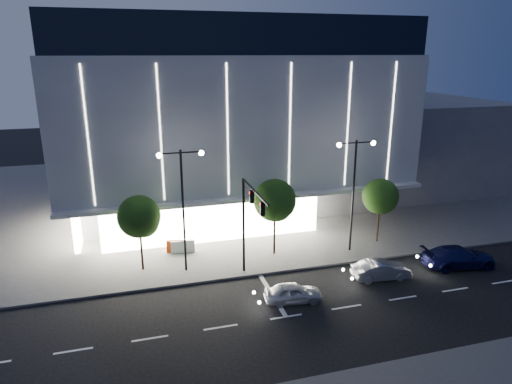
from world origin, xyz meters
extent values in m
plane|color=black|center=(0.00, 0.00, 0.00)|extent=(160.00, 160.00, 0.00)
cube|color=#474747|center=(5.00, 24.00, 0.07)|extent=(70.00, 40.00, 0.15)
cube|color=#4C4C51|center=(3.00, 24.00, 2.00)|extent=(28.00, 21.00, 4.00)
cube|color=gray|center=(3.00, 22.00, 9.50)|extent=(30.00, 25.00, 11.00)
cube|color=black|center=(3.00, 22.00, 16.50)|extent=(29.40, 24.50, 3.00)
cube|color=white|center=(0.00, 10.70, 2.00)|extent=(18.00, 0.40, 3.60)
cube|color=white|center=(-10.80, 16.00, 2.00)|extent=(0.40, 10.00, 3.60)
cube|color=gray|center=(3.00, 9.70, 4.10)|extent=(30.00, 2.00, 0.30)
cube|color=white|center=(3.00, 9.48, 9.50)|extent=(24.00, 0.06, 10.00)
cube|color=#4C4C51|center=(26.00, 24.00, 5.00)|extent=(16.00, 20.00, 10.00)
cylinder|color=black|center=(1.00, 4.80, 3.50)|extent=(0.18, 0.18, 7.00)
cylinder|color=black|center=(1.00, 1.90, 7.00)|extent=(0.14, 5.80, 0.14)
cube|color=black|center=(1.00, 2.60, 6.40)|extent=(0.28, 0.18, 0.85)
cube|color=black|center=(1.00, 0.20, 6.40)|extent=(0.28, 0.18, 0.85)
sphere|color=#FF0C0C|center=(0.88, 2.60, 6.70)|extent=(0.14, 0.14, 0.14)
cylinder|color=black|center=(-3.00, 6.00, 4.50)|extent=(0.16, 0.16, 9.00)
cylinder|color=black|center=(-3.70, 6.00, 8.80)|extent=(1.40, 0.10, 0.10)
cylinder|color=black|center=(-2.30, 6.00, 8.80)|extent=(1.40, 0.10, 0.10)
sphere|color=white|center=(-4.40, 6.00, 8.70)|extent=(0.36, 0.36, 0.36)
sphere|color=white|center=(-1.60, 6.00, 8.70)|extent=(0.36, 0.36, 0.36)
cylinder|color=black|center=(10.00, 6.00, 4.50)|extent=(0.16, 0.16, 9.00)
cylinder|color=black|center=(9.30, 6.00, 8.80)|extent=(1.40, 0.10, 0.10)
cylinder|color=black|center=(10.70, 6.00, 8.80)|extent=(1.40, 0.10, 0.10)
sphere|color=white|center=(8.60, 6.00, 8.70)|extent=(0.36, 0.36, 0.36)
sphere|color=white|center=(11.40, 6.00, 8.70)|extent=(0.36, 0.36, 0.36)
cylinder|color=black|center=(-6.00, 7.00, 1.89)|extent=(0.16, 0.16, 3.78)
sphere|color=#1A4011|center=(-6.00, 7.00, 4.21)|extent=(3.02, 3.02, 3.02)
sphere|color=#1A4011|center=(-5.70, 7.20, 3.67)|extent=(2.16, 2.16, 2.16)
sphere|color=#1A4011|center=(-6.25, 6.85, 3.89)|extent=(1.94, 1.94, 1.94)
cylinder|color=black|center=(4.00, 7.00, 2.03)|extent=(0.16, 0.16, 4.06)
sphere|color=#1A4011|center=(4.00, 7.00, 4.52)|extent=(3.25, 3.25, 3.25)
sphere|color=#1A4011|center=(4.30, 7.20, 3.94)|extent=(2.32, 2.32, 2.32)
sphere|color=#1A4011|center=(3.75, 6.85, 4.18)|extent=(2.09, 2.09, 2.09)
cylinder|color=black|center=(13.00, 7.00, 1.82)|extent=(0.16, 0.16, 3.64)
sphere|color=#1A4011|center=(13.00, 7.00, 4.06)|extent=(2.91, 2.91, 2.91)
sphere|color=#1A4011|center=(13.30, 7.20, 3.54)|extent=(2.08, 2.08, 2.08)
sphere|color=#1A4011|center=(12.75, 6.85, 3.74)|extent=(1.87, 1.87, 1.87)
imported|color=#B8BBC1|center=(3.00, 0.04, 0.63)|extent=(3.83, 1.93, 1.25)
imported|color=#AAADB2|center=(9.97, 1.26, 0.67)|extent=(4.16, 1.72, 1.34)
imported|color=#131448|center=(16.48, 1.39, 0.78)|extent=(5.61, 2.87, 1.56)
cube|color=#F9450D|center=(-3.53, 9.35, 0.65)|extent=(1.13, 0.42, 1.00)
cube|color=silver|center=(-3.22, 9.15, 0.65)|extent=(1.12, 0.37, 1.00)
cube|color=white|center=(-2.46, 9.09, 0.65)|extent=(1.12, 0.35, 1.00)
camera|label=1|loc=(-6.26, -24.08, 15.22)|focal=32.00mm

